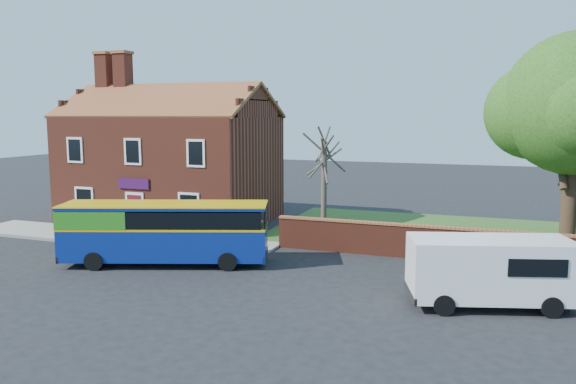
% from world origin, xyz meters
% --- Properties ---
extents(ground, '(120.00, 120.00, 0.00)m').
position_xyz_m(ground, '(0.00, 0.00, 0.00)').
color(ground, black).
rests_on(ground, ground).
extents(pavement, '(18.00, 3.50, 0.12)m').
position_xyz_m(pavement, '(-7.00, 5.75, 0.06)').
color(pavement, gray).
rests_on(pavement, ground).
extents(kerb, '(18.00, 0.15, 0.14)m').
position_xyz_m(kerb, '(-7.00, 4.00, 0.07)').
color(kerb, slate).
rests_on(kerb, ground).
extents(grass_strip, '(26.00, 12.00, 0.04)m').
position_xyz_m(grass_strip, '(13.00, 13.00, 0.02)').
color(grass_strip, '#426B28').
rests_on(grass_strip, ground).
extents(shop_building, '(12.30, 8.13, 10.50)m').
position_xyz_m(shop_building, '(-7.02, 11.50, 3.41)').
color(shop_building, maroon).
rests_on(shop_building, ground).
extents(boundary_wall, '(22.00, 0.38, 1.60)m').
position_xyz_m(boundary_wall, '(13.00, 7.00, 0.81)').
color(boundary_wall, maroon).
rests_on(boundary_wall, ground).
extents(bus, '(9.27, 5.18, 2.76)m').
position_xyz_m(bus, '(-1.86, 2.02, 1.57)').
color(bus, navy).
rests_on(bus, ground).
extents(van_near, '(5.86, 3.68, 2.40)m').
position_xyz_m(van_near, '(12.04, 1.18, 1.35)').
color(van_near, white).
rests_on(van_near, ground).
extents(bare_tree, '(2.16, 2.57, 5.75)m').
position_xyz_m(bare_tree, '(3.73, 8.93, 2.95)').
color(bare_tree, '#4C4238').
rests_on(bare_tree, ground).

